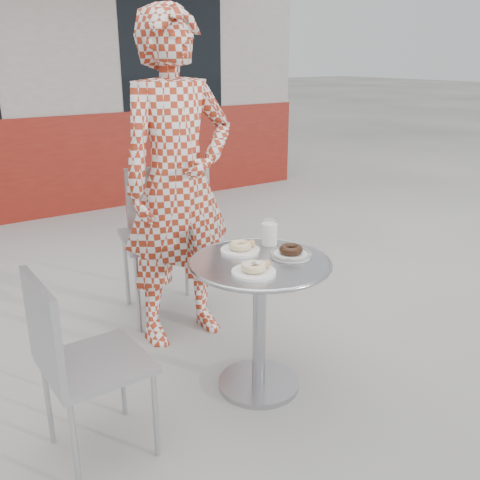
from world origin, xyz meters
TOP-DOWN VIEW (x-y plane):
  - ground at (0.00, 0.00)m, footprint 60.00×60.00m
  - bistro_table at (-0.04, 0.03)m, footprint 0.66×0.66m
  - chair_far at (-0.07, 1.00)m, footprint 0.57×0.57m
  - chair_left at (-0.86, 0.02)m, footprint 0.40×0.39m
  - seated_person at (-0.09, 0.73)m, footprint 0.67×0.44m
  - plate_far at (-0.05, 0.18)m, footprint 0.19×0.19m
  - plate_near at (-0.15, -0.08)m, footprint 0.19×0.19m
  - plate_checker at (0.12, -0.00)m, footprint 0.20×0.20m
  - milk_cup at (0.12, 0.18)m, footprint 0.08×0.08m

SIDE VIEW (x-z plane):
  - ground at x=0.00m, z-range 0.00..0.00m
  - chair_left at x=-0.86m, z-range -0.16..0.65m
  - chair_far at x=-0.07m, z-range -0.19..0.80m
  - bistro_table at x=-0.04m, z-range 0.17..0.84m
  - plate_checker at x=0.12m, z-range 0.66..0.71m
  - plate_far at x=-0.05m, z-range 0.66..0.71m
  - plate_near at x=-0.15m, z-range 0.66..0.71m
  - milk_cup at x=0.12m, z-range 0.66..0.80m
  - seated_person at x=-0.09m, z-range 0.00..1.82m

